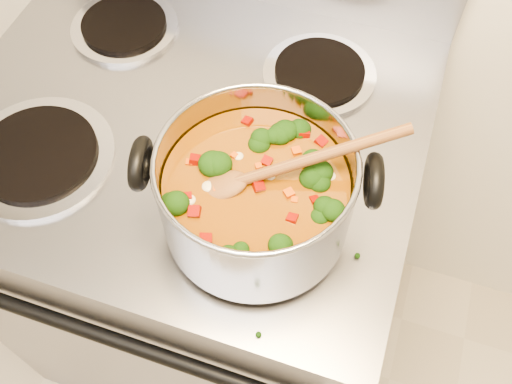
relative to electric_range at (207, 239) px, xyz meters
The scene contains 4 objects.
electric_range is the anchor object (origin of this frame).
stockpot 0.59m from the electric_range, 42.85° to the right, with size 0.33×0.27×0.16m.
wooden_spoon 0.64m from the electric_range, 39.04° to the right, with size 0.26×0.16×0.10m.
cooktop_crumbs 0.49m from the electric_range, 80.99° to the right, with size 0.05×0.31×0.01m.
Camera 1 is at (0.33, 0.61, 1.66)m, focal length 40.00 mm.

